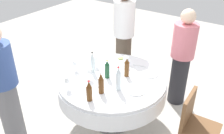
# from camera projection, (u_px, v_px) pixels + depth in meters

# --- Properties ---
(ground_plane) EXTENTS (10.00, 10.00, 0.00)m
(ground_plane) POSITION_uv_depth(u_px,v_px,m) (112.00, 121.00, 3.62)
(ground_plane) COLOR #B7B2A8
(dining_table) EXTENTS (1.44, 1.44, 0.74)m
(dining_table) POSITION_uv_depth(u_px,v_px,m) (112.00, 87.00, 3.33)
(dining_table) COLOR white
(dining_table) RESTS_ON ground_plane
(bottle_brown_north) EXTENTS (0.07, 0.07, 0.27)m
(bottle_brown_north) POSITION_uv_depth(u_px,v_px,m) (89.00, 91.00, 2.78)
(bottle_brown_north) COLOR #593314
(bottle_brown_north) RESTS_ON dining_table
(bottle_brown_mid) EXTENTS (0.06, 0.06, 0.27)m
(bottle_brown_mid) POSITION_uv_depth(u_px,v_px,m) (127.00, 68.00, 3.23)
(bottle_brown_mid) COLOR #593314
(bottle_brown_mid) RESTS_ON dining_table
(bottle_brown_east) EXTENTS (0.07, 0.07, 0.29)m
(bottle_brown_east) POSITION_uv_depth(u_px,v_px,m) (101.00, 83.00, 2.90)
(bottle_brown_east) COLOR #593314
(bottle_brown_east) RESTS_ON dining_table
(bottle_clear_near) EXTENTS (0.06, 0.06, 0.30)m
(bottle_clear_near) POSITION_uv_depth(u_px,v_px,m) (93.00, 63.00, 3.31)
(bottle_clear_near) COLOR silver
(bottle_clear_near) RESTS_ON dining_table
(bottle_dark_green_far) EXTENTS (0.07, 0.07, 0.26)m
(bottle_dark_green_far) POSITION_uv_depth(u_px,v_px,m) (107.00, 69.00, 3.20)
(bottle_dark_green_far) COLOR #194728
(bottle_dark_green_far) RESTS_ON dining_table
(bottle_clear_front) EXTENTS (0.07, 0.07, 0.32)m
(bottle_clear_front) POSITION_uv_depth(u_px,v_px,m) (118.00, 79.00, 2.95)
(bottle_clear_front) COLOR silver
(bottle_clear_front) RESTS_ON dining_table
(wine_glass_near) EXTENTS (0.07, 0.07, 0.16)m
(wine_glass_near) POSITION_uv_depth(u_px,v_px,m) (67.00, 80.00, 2.99)
(wine_glass_near) COLOR white
(wine_glass_near) RESTS_ON dining_table
(wine_glass_far) EXTENTS (0.07, 0.07, 0.15)m
(wine_glass_far) POSITION_uv_depth(u_px,v_px,m) (89.00, 71.00, 3.18)
(wine_glass_far) COLOR white
(wine_glass_far) RESTS_ON dining_table
(wine_glass_front) EXTENTS (0.08, 0.08, 0.14)m
(wine_glass_front) POSITION_uv_depth(u_px,v_px,m) (126.00, 60.00, 3.48)
(wine_glass_front) COLOR white
(wine_glass_front) RESTS_ON dining_table
(wine_glass_left) EXTENTS (0.07, 0.07, 0.15)m
(wine_glass_left) POSITION_uv_depth(u_px,v_px,m) (75.00, 63.00, 3.38)
(wine_glass_left) COLOR white
(wine_glass_left) RESTS_ON dining_table
(wine_glass_south) EXTENTS (0.06, 0.06, 0.16)m
(wine_glass_south) POSITION_uv_depth(u_px,v_px,m) (95.00, 59.00, 3.48)
(wine_glass_south) COLOR white
(wine_glass_south) RESTS_ON dining_table
(plate_south) EXTENTS (0.22, 0.22, 0.04)m
(plate_south) POSITION_uv_depth(u_px,v_px,m) (121.00, 59.00, 3.68)
(plate_south) COLOR white
(plate_south) RESTS_ON dining_table
(plate_inner) EXTENTS (0.26, 0.26, 0.02)m
(plate_inner) POSITION_uv_depth(u_px,v_px,m) (135.00, 90.00, 3.01)
(plate_inner) COLOR white
(plate_inner) RESTS_ON dining_table
(plate_right) EXTENTS (0.22, 0.22, 0.02)m
(plate_right) POSITION_uv_depth(u_px,v_px,m) (150.00, 74.00, 3.33)
(plate_right) COLOR white
(plate_right) RESTS_ON dining_table
(spoon_mid) EXTENTS (0.13, 0.15, 0.00)m
(spoon_mid) POSITION_uv_depth(u_px,v_px,m) (92.00, 88.00, 3.05)
(spoon_mid) COLOR silver
(spoon_mid) RESTS_ON dining_table
(fork_east) EXTENTS (0.02, 0.18, 0.00)m
(fork_east) POSITION_uv_depth(u_px,v_px,m) (71.00, 81.00, 3.19)
(fork_east) COLOR silver
(fork_east) RESTS_ON dining_table
(knife_near) EXTENTS (0.18, 0.05, 0.00)m
(knife_near) POSITION_uv_depth(u_px,v_px,m) (139.00, 66.00, 3.52)
(knife_near) COLOR silver
(knife_near) RESTS_ON dining_table
(person_north) EXTENTS (0.34, 0.34, 1.70)m
(person_north) POSITION_uv_depth(u_px,v_px,m) (124.00, 36.00, 4.07)
(person_north) COLOR #4C3F33
(person_north) RESTS_ON ground_plane
(person_mid) EXTENTS (0.34, 0.34, 1.51)m
(person_mid) POSITION_uv_depth(u_px,v_px,m) (182.00, 57.00, 3.65)
(person_mid) COLOR #26262B
(person_mid) RESTS_ON ground_plane
(person_east) EXTENTS (0.34, 0.34, 1.62)m
(person_east) POSITION_uv_depth(u_px,v_px,m) (4.00, 87.00, 2.88)
(person_east) COLOR slate
(person_east) RESTS_ON ground_plane
(chair_front) EXTENTS (0.42, 0.42, 0.87)m
(chair_front) POSITION_uv_depth(u_px,v_px,m) (195.00, 122.00, 2.84)
(chair_front) COLOR brown
(chair_front) RESTS_ON ground_plane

